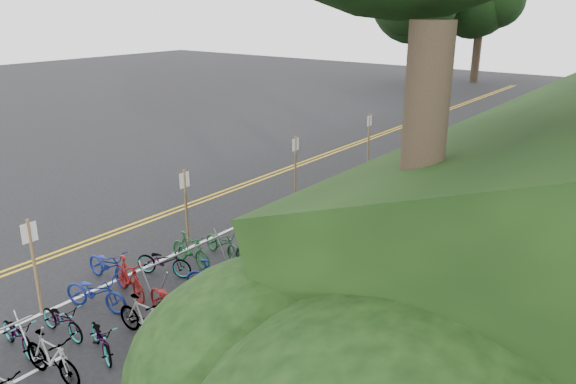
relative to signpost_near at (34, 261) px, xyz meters
name	(u,v)px	position (x,y,z in m)	size (l,w,h in m)	color
ground	(38,295)	(-0.99, 0.44, -1.48)	(120.00, 120.00, 0.00)	black
road_markings	(283,201)	(-0.36, 10.54, -1.47)	(7.47, 80.00, 0.01)	gold
red_curb	(420,214)	(4.71, 12.44, -1.43)	(0.25, 28.00, 0.10)	maroon
bike_racks_rest	(371,174)	(2.01, 13.44, -0.62)	(1.14, 23.00, 1.17)	#91959E
signpost_near	(34,261)	(0.00, 0.00, 0.00)	(0.08, 0.40, 2.59)	brown
signposts_rest	(335,147)	(-0.39, 14.44, -0.05)	(0.08, 18.40, 2.50)	brown
bike_front	(109,266)	(-0.08, 2.13, -0.99)	(1.87, 0.65, 0.98)	navy
bike_valet	(140,295)	(1.99, 1.58, -0.99)	(3.47, 9.95, 1.09)	slate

